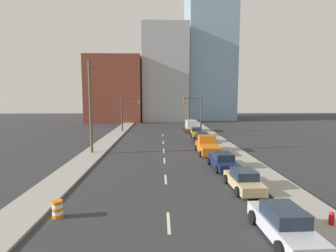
# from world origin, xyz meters

# --- Properties ---
(sidewalk_left) EXTENTS (2.71, 97.01, 0.16)m
(sidewalk_left) POSITION_xyz_m (-8.17, 48.51, 0.08)
(sidewalk_left) COLOR gray
(sidewalk_left) RESTS_ON ground
(sidewalk_right) EXTENTS (2.71, 97.01, 0.16)m
(sidewalk_right) POSITION_xyz_m (8.17, 48.51, 0.08)
(sidewalk_right) COLOR gray
(sidewalk_right) RESTS_ON ground
(lane_stripe_at_8m) EXTENTS (0.16, 2.40, 0.01)m
(lane_stripe_at_8m) POSITION_xyz_m (0.00, 8.33, 0.00)
(lane_stripe_at_8m) COLOR beige
(lane_stripe_at_8m) RESTS_ON ground
(lane_stripe_at_16m) EXTENTS (0.16, 2.40, 0.01)m
(lane_stripe_at_16m) POSITION_xyz_m (0.00, 15.55, 0.00)
(lane_stripe_at_16m) COLOR beige
(lane_stripe_at_16m) RESTS_ON ground
(lane_stripe_at_22m) EXTENTS (0.16, 2.40, 0.01)m
(lane_stripe_at_22m) POSITION_xyz_m (0.00, 21.67, 0.00)
(lane_stripe_at_22m) COLOR beige
(lane_stripe_at_22m) RESTS_ON ground
(lane_stripe_at_27m) EXTENTS (0.16, 2.40, 0.01)m
(lane_stripe_at_27m) POSITION_xyz_m (0.00, 26.70, 0.00)
(lane_stripe_at_27m) COLOR beige
(lane_stripe_at_27m) RESTS_ON ground
(lane_stripe_at_33m) EXTENTS (0.16, 2.40, 0.01)m
(lane_stripe_at_33m) POSITION_xyz_m (0.00, 32.60, 0.00)
(lane_stripe_at_33m) COLOR beige
(lane_stripe_at_33m) RESTS_ON ground
(lane_stripe_at_40m) EXTENTS (0.16, 2.40, 0.01)m
(lane_stripe_at_40m) POSITION_xyz_m (0.00, 39.70, 0.00)
(lane_stripe_at_40m) COLOR beige
(lane_stripe_at_40m) RESTS_ON ground
(building_brick_left) EXTENTS (14.00, 16.00, 16.92)m
(building_brick_left) POSITION_xyz_m (-12.32, 67.83, 8.46)
(building_brick_left) COLOR brown
(building_brick_left) RESTS_ON ground
(building_office_center) EXTENTS (12.00, 20.00, 25.31)m
(building_office_center) POSITION_xyz_m (1.00, 71.83, 12.66)
(building_office_center) COLOR #A8A8AD
(building_office_center) RESTS_ON ground
(building_glass_right) EXTENTS (13.00, 20.00, 38.52)m
(building_glass_right) POSITION_xyz_m (14.09, 75.83, 19.26)
(building_glass_right) COLOR #7A9EB7
(building_glass_right) RESTS_ON ground
(traffic_signal_left) EXTENTS (3.47, 0.35, 6.74)m
(traffic_signal_left) POSITION_xyz_m (-6.60, 43.95, 4.27)
(traffic_signal_left) COLOR #38383D
(traffic_signal_left) RESTS_ON ground
(traffic_signal_right) EXTENTS (3.47, 0.35, 6.74)m
(traffic_signal_right) POSITION_xyz_m (6.37, 43.95, 4.27)
(traffic_signal_right) COLOR #38383D
(traffic_signal_right) RESTS_ON ground
(utility_pole_left_mid) EXTENTS (1.60, 0.32, 10.60)m
(utility_pole_left_mid) POSITION_xyz_m (-8.33, 25.30, 5.42)
(utility_pole_left_mid) COLOR brown
(utility_pole_left_mid) RESTS_ON ground
(traffic_barrel) EXTENTS (0.56, 0.56, 0.95)m
(traffic_barrel) POSITION_xyz_m (-6.02, 9.11, 0.47)
(traffic_barrel) COLOR orange
(traffic_barrel) RESTS_ON ground
(fire_hydrant) EXTENTS (0.26, 0.26, 0.84)m
(fire_hydrant) POSITION_xyz_m (8.15, 7.55, 0.41)
(fire_hydrant) COLOR red
(fire_hydrant) RESTS_ON ground
(sedan_silver) EXTENTS (2.12, 4.70, 1.49)m
(sedan_silver) POSITION_xyz_m (5.29, 6.66, 0.68)
(sedan_silver) COLOR #B2B2BC
(sedan_silver) RESTS_ON ground
(sedan_tan) EXTENTS (2.10, 4.36, 1.41)m
(sedan_tan) POSITION_xyz_m (5.50, 13.15, 0.65)
(sedan_tan) COLOR tan
(sedan_tan) RESTS_ON ground
(sedan_navy) EXTENTS (2.29, 4.64, 1.45)m
(sedan_navy) POSITION_xyz_m (5.31, 18.59, 0.67)
(sedan_navy) COLOR #141E47
(sedan_navy) RESTS_ON ground
(pickup_truck_orange) EXTENTS (2.48, 5.48, 1.99)m
(pickup_truck_orange) POSITION_xyz_m (5.11, 25.27, 0.81)
(pickup_truck_orange) COLOR orange
(pickup_truck_orange) RESTS_ON ground
(sedan_black) EXTENTS (2.20, 4.51, 1.49)m
(sedan_black) POSITION_xyz_m (5.52, 32.09, 0.68)
(sedan_black) COLOR black
(sedan_black) RESTS_ON ground
(sedan_yellow) EXTENTS (2.20, 4.55, 1.50)m
(sedan_yellow) POSITION_xyz_m (5.59, 38.25, 0.69)
(sedan_yellow) COLOR gold
(sedan_yellow) RESTS_ON ground
(box_truck_brown) EXTENTS (2.50, 5.94, 2.13)m
(box_truck_brown) POSITION_xyz_m (5.44, 44.45, 1.00)
(box_truck_brown) COLOR brown
(box_truck_brown) RESTS_ON ground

